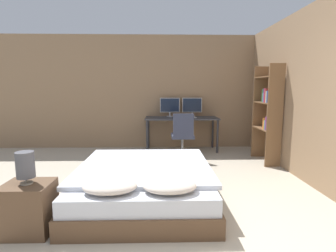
{
  "coord_description": "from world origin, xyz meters",
  "views": [
    {
      "loc": [
        -0.32,
        -1.98,
        1.45
      ],
      "look_at": [
        -0.19,
        2.86,
        0.75
      ],
      "focal_mm": 28.0,
      "sensor_mm": 36.0,
      "label": 1
    }
  ],
  "objects_px": {
    "desk": "(182,121)",
    "monitor_left": "(170,106)",
    "bookshelf": "(269,109)",
    "keyboard": "(182,118)",
    "monitor_right": "(192,106)",
    "office_chair": "(183,140)",
    "bedside_lamp": "(25,165)",
    "nightstand": "(29,208)",
    "bed": "(145,183)",
    "computer_mouse": "(195,118)"
  },
  "relations": [
    {
      "from": "office_chair",
      "to": "keyboard",
      "type": "bearing_deg",
      "value": 86.13
    },
    {
      "from": "monitor_right",
      "to": "office_chair",
      "type": "height_order",
      "value": "monitor_right"
    },
    {
      "from": "bed",
      "to": "monitor_left",
      "type": "distance_m",
      "value": 3.11
    },
    {
      "from": "computer_mouse",
      "to": "bookshelf",
      "type": "xyz_separation_m",
      "value": [
        1.3,
        -0.84,
        0.26
      ]
    },
    {
      "from": "computer_mouse",
      "to": "desk",
      "type": "bearing_deg",
      "value": 143.21
    },
    {
      "from": "bedside_lamp",
      "to": "keyboard",
      "type": "height_order",
      "value": "bedside_lamp"
    },
    {
      "from": "monitor_right",
      "to": "bookshelf",
      "type": "height_order",
      "value": "bookshelf"
    },
    {
      "from": "nightstand",
      "to": "monitor_left",
      "type": "bearing_deg",
      "value": 67.35
    },
    {
      "from": "keyboard",
      "to": "office_chair",
      "type": "height_order",
      "value": "office_chair"
    },
    {
      "from": "desk",
      "to": "monitor_left",
      "type": "height_order",
      "value": "monitor_left"
    },
    {
      "from": "monitor_right",
      "to": "bed",
      "type": "bearing_deg",
      "value": -107.95
    },
    {
      "from": "bed",
      "to": "keyboard",
      "type": "bearing_deg",
      "value": 74.63
    },
    {
      "from": "keyboard",
      "to": "bookshelf",
      "type": "height_order",
      "value": "bookshelf"
    },
    {
      "from": "bed",
      "to": "bedside_lamp",
      "type": "bearing_deg",
      "value": -146.67
    },
    {
      "from": "bedside_lamp",
      "to": "computer_mouse",
      "type": "xyz_separation_m",
      "value": [
        2.11,
        3.27,
        0.09
      ]
    },
    {
      "from": "bed",
      "to": "computer_mouse",
      "type": "height_order",
      "value": "computer_mouse"
    },
    {
      "from": "monitor_left",
      "to": "monitor_right",
      "type": "xyz_separation_m",
      "value": [
        0.53,
        0.0,
        0.0
      ]
    },
    {
      "from": "computer_mouse",
      "to": "bookshelf",
      "type": "bearing_deg",
      "value": -32.87
    },
    {
      "from": "keyboard",
      "to": "office_chair",
      "type": "distance_m",
      "value": 0.61
    },
    {
      "from": "monitor_right",
      "to": "bookshelf",
      "type": "distance_m",
      "value": 1.84
    },
    {
      "from": "bed",
      "to": "nightstand",
      "type": "distance_m",
      "value": 1.34
    },
    {
      "from": "nightstand",
      "to": "computer_mouse",
      "type": "bearing_deg",
      "value": 57.25
    },
    {
      "from": "desk",
      "to": "bookshelf",
      "type": "distance_m",
      "value": 1.94
    },
    {
      "from": "bed",
      "to": "bookshelf",
      "type": "distance_m",
      "value": 2.97
    },
    {
      "from": "computer_mouse",
      "to": "bed",
      "type": "bearing_deg",
      "value": -111.27
    },
    {
      "from": "office_chair",
      "to": "nightstand",
      "type": "bearing_deg",
      "value": -122.4
    },
    {
      "from": "monitor_left",
      "to": "office_chair",
      "type": "height_order",
      "value": "monitor_left"
    },
    {
      "from": "keyboard",
      "to": "bookshelf",
      "type": "xyz_separation_m",
      "value": [
        1.59,
        -0.84,
        0.27
      ]
    },
    {
      "from": "bookshelf",
      "to": "keyboard",
      "type": "bearing_deg",
      "value": 152.17
    },
    {
      "from": "bedside_lamp",
      "to": "keyboard",
      "type": "bearing_deg",
      "value": 60.99
    },
    {
      "from": "desk",
      "to": "computer_mouse",
      "type": "relative_size",
      "value": 23.94
    },
    {
      "from": "bookshelf",
      "to": "office_chair",
      "type": "bearing_deg",
      "value": 166.97
    },
    {
      "from": "nightstand",
      "to": "bookshelf",
      "type": "distance_m",
      "value": 4.26
    },
    {
      "from": "bed",
      "to": "office_chair",
      "type": "xyz_separation_m",
      "value": [
        0.67,
        2.08,
        0.16
      ]
    },
    {
      "from": "desk",
      "to": "monitor_right",
      "type": "bearing_deg",
      "value": 39.67
    },
    {
      "from": "bed",
      "to": "monitor_right",
      "type": "xyz_separation_m",
      "value": [
        0.96,
        2.98,
        0.8
      ]
    },
    {
      "from": "nightstand",
      "to": "monitor_left",
      "type": "distance_m",
      "value": 4.1
    },
    {
      "from": "bedside_lamp",
      "to": "office_chair",
      "type": "relative_size",
      "value": 0.34
    },
    {
      "from": "desk",
      "to": "monitor_left",
      "type": "xyz_separation_m",
      "value": [
        -0.27,
        0.22,
        0.34
      ]
    },
    {
      "from": "bed",
      "to": "computer_mouse",
      "type": "bearing_deg",
      "value": 68.73
    },
    {
      "from": "nightstand",
      "to": "monitor_left",
      "type": "height_order",
      "value": "monitor_left"
    },
    {
      "from": "nightstand",
      "to": "computer_mouse",
      "type": "distance_m",
      "value": 3.93
    },
    {
      "from": "bedside_lamp",
      "to": "desk",
      "type": "height_order",
      "value": "bedside_lamp"
    },
    {
      "from": "monitor_right",
      "to": "office_chair",
      "type": "xyz_separation_m",
      "value": [
        -0.3,
        -0.9,
        -0.64
      ]
    },
    {
      "from": "nightstand",
      "to": "bookshelf",
      "type": "bearing_deg",
      "value": 35.59
    },
    {
      "from": "bedside_lamp",
      "to": "desk",
      "type": "xyz_separation_m",
      "value": [
        1.81,
        3.49,
        -0.01
      ]
    },
    {
      "from": "bedside_lamp",
      "to": "bookshelf",
      "type": "relative_size",
      "value": 0.17
    },
    {
      "from": "desk",
      "to": "office_chair",
      "type": "bearing_deg",
      "value": -92.64
    },
    {
      "from": "bedside_lamp",
      "to": "desk",
      "type": "bearing_deg",
      "value": 62.53
    },
    {
      "from": "desk",
      "to": "monitor_left",
      "type": "relative_size",
      "value": 3.6
    }
  ]
}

